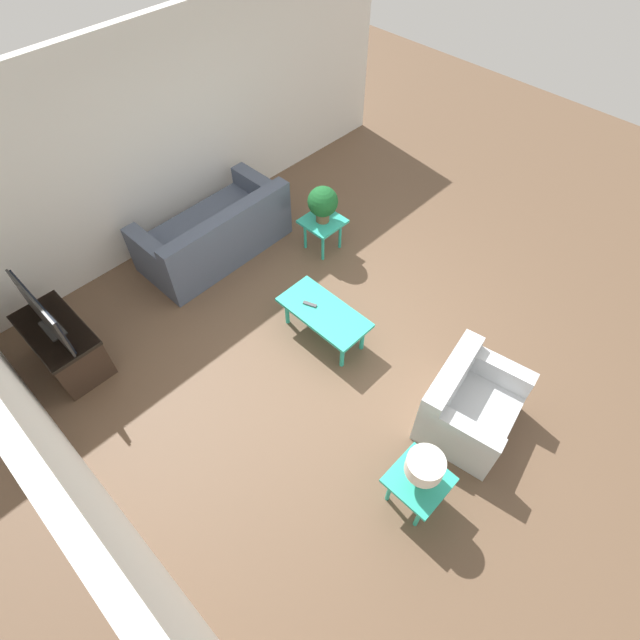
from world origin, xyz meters
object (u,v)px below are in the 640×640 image
Objects in this scene: armchair at (468,405)px; side_table_plant at (323,225)px; tv_stand_chest at (63,344)px; potted_plant at (323,202)px; side_table_lamp at (418,482)px; television at (42,313)px; sofa at (216,234)px; coffee_table at (324,314)px; table_lamp at (424,468)px.

side_table_plant is (2.86, -0.87, 0.09)m from armchair.
potted_plant is (-0.72, -3.32, 0.45)m from tv_stand_chest.
television is at bearing 21.25° from side_table_lamp.
sofa reaches higher than side_table_lamp.
side_table_plant reaches higher than coffee_table.
sofa is 3.96× the size of potted_plant.
side_table_lamp is 4.01m from television.
television is (1.78, 2.25, 0.46)m from coffee_table.
potted_plant reaches higher than armchair.
table_lamp is (-3.00, 1.88, -0.03)m from potted_plant.
sofa is 4.05m from table_lamp.
tv_stand_chest is (-0.22, 2.27, -0.01)m from sofa.
tv_stand_chest is (3.58, 2.45, -0.00)m from armchair.
television reaches higher than armchair.
sofa is at bearing -84.47° from television.
coffee_table is at bearing -22.63° from side_table_lamp.
television reaches higher than potted_plant.
sofa is 1.41m from side_table_plant.
armchair is 1.02m from side_table_lamp.
potted_plant is (-0.94, -1.05, 0.44)m from sofa.
television is at bearing 114.65° from armchair.
sofa is at bearing -84.46° from tv_stand_chest.
armchair reaches higher than coffee_table.
tv_stand_chest is at bearing 77.76° from side_table_plant.
side_table_plant is at bearing -102.24° from tv_stand_chest.
potted_plant is at bearing 63.34° from armchair.
tv_stand_chest reaches higher than side_table_plant.
side_table_plant is at bearing 63.34° from armchair.
television is at bearing 77.77° from potted_plant.
table_lamp is (-0.14, 1.01, 0.42)m from armchair.
table_lamp is (-3.72, -1.45, -0.11)m from television.
potted_plant reaches higher than side_table_plant.
coffee_table is 2.91m from television.
side_table_lamp reaches higher than coffee_table.
side_table_lamp is at bearing 147.94° from potted_plant.
side_table_lamp is (-0.14, 1.01, 0.09)m from armchair.
side_table_lamp is 0.48× the size of tv_stand_chest.
armchair is 1.03× the size of coffee_table.
side_table_lamp is (-1.94, 0.81, 0.02)m from coffee_table.
coffee_table is at bearing 134.78° from side_table_plant.
sofa is at bearing 48.14° from side_table_plant.
television is (0.72, 3.32, 0.44)m from side_table_plant.
potted_plant is at bearing -102.24° from tv_stand_chest.
coffee_table is 2.15× the size of side_table_lamp.
television reaches higher than sofa.
side_table_plant is at bearing -32.06° from side_table_lamp.
tv_stand_chest is at bearing 21.19° from side_table_lamp.
armchair is (-3.80, -0.18, -0.00)m from sofa.
tv_stand_chest is 0.53m from television.
coffee_table is at bearing -128.40° from tv_stand_chest.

